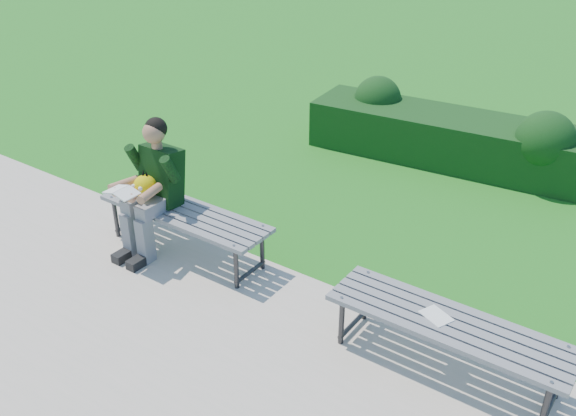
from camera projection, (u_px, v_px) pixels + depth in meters
ground at (295, 273)px, 6.00m from camera, size 80.00×80.00×0.00m
walkway at (161, 381)px, 4.74m from camera, size 30.00×3.50×0.02m
hedge at (454, 135)px, 8.04m from camera, size 3.63×1.23×0.91m
bench_left at (185, 216)px, 6.10m from camera, size 1.80×0.50×0.46m
bench_right at (448, 327)px, 4.66m from camera, size 1.80×0.50×0.46m
seated_boy at (152, 183)px, 6.04m from camera, size 0.56×0.76×1.31m
paper_sheet at (436, 316)px, 4.68m from camera, size 0.27×0.23×0.01m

